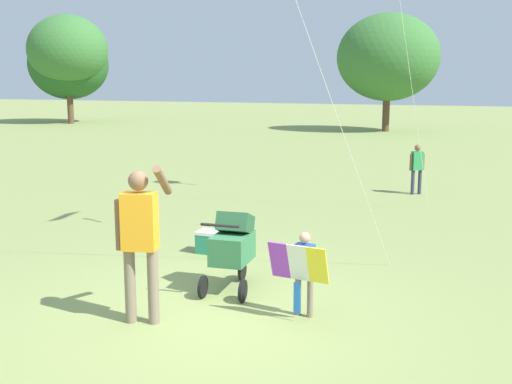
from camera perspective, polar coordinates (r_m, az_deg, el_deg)
ground_plane at (r=7.38m, az=-4.91°, el=-11.27°), size 120.00×120.00×0.00m
treeline_distant at (r=32.82m, az=9.67°, el=12.05°), size 42.78×6.09×6.39m
child_with_butterfly_kite at (r=7.23m, az=4.26°, el=-6.70°), size 0.70×0.37×0.99m
person_adult_flyer at (r=7.05m, az=-10.38°, el=-3.59°), size 0.57×0.61×1.80m
stroller at (r=8.13m, az=-2.11°, el=-4.70°), size 0.58×1.10×1.03m
person_sitting_far at (r=15.31m, az=14.28°, el=2.36°), size 0.32×0.27×1.17m
cooler_box at (r=9.96m, az=-3.97°, el=-4.49°), size 0.45×0.33×0.35m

